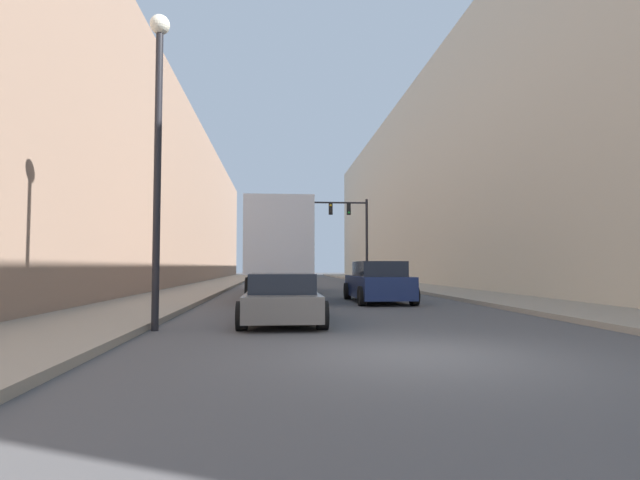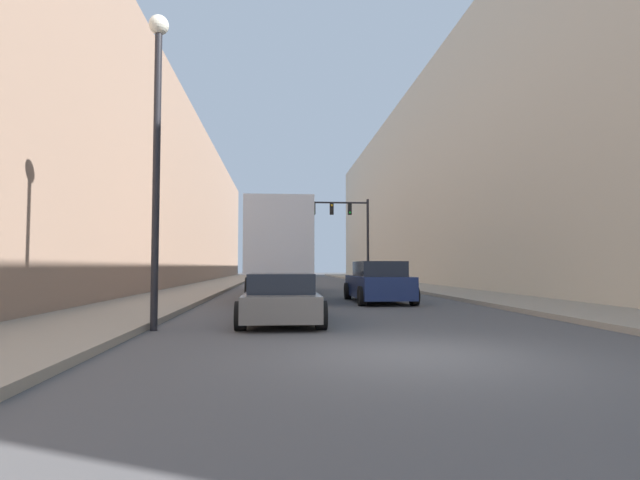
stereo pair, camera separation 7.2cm
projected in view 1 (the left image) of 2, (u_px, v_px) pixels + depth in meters
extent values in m
plane|color=#4C4C4F|center=(419.00, 355.00, 7.88)|extent=(200.00, 200.00, 0.00)
cube|color=gray|center=(393.00, 283.00, 38.31)|extent=(3.38, 80.00, 0.15)
cube|color=gray|center=(216.00, 284.00, 37.14)|extent=(3.38, 80.00, 0.15)
cube|color=beige|center=(451.00, 183.00, 39.14)|extent=(6.00, 80.00, 15.93)
cube|color=#997A66|center=(153.00, 198.00, 37.07)|extent=(6.00, 80.00, 12.98)
cube|color=silver|center=(278.00, 242.00, 22.96)|extent=(2.48, 11.43, 2.82)
cube|color=black|center=(278.00, 276.00, 22.88)|extent=(1.24, 11.43, 0.24)
cube|color=black|center=(278.00, 268.00, 29.97)|extent=(2.48, 2.78, 2.63)
cylinder|color=black|center=(249.00, 291.00, 18.27)|extent=(0.25, 1.00, 1.00)
cylinder|color=black|center=(308.00, 291.00, 18.46)|extent=(0.25, 1.00, 1.00)
cylinder|color=black|center=(250.00, 289.00, 19.47)|extent=(0.25, 1.00, 1.00)
cylinder|color=black|center=(306.00, 289.00, 19.66)|extent=(0.25, 1.00, 1.00)
cylinder|color=black|center=(259.00, 281.00, 29.83)|extent=(0.25, 1.00, 1.00)
cylinder|color=black|center=(296.00, 281.00, 30.02)|extent=(0.25, 1.00, 1.00)
cube|color=slate|center=(282.00, 303.00, 12.65)|extent=(1.77, 4.59, 0.58)
cube|color=#1E232D|center=(282.00, 283.00, 12.45)|extent=(1.55, 2.52, 0.47)
cylinder|color=black|center=(250.00, 304.00, 14.16)|extent=(0.25, 0.64, 0.64)
cylinder|color=black|center=(312.00, 304.00, 14.31)|extent=(0.25, 0.64, 0.64)
cylinder|color=black|center=(242.00, 316.00, 10.88)|extent=(0.25, 0.64, 0.64)
cylinder|color=black|center=(322.00, 315.00, 11.04)|extent=(0.25, 0.64, 0.64)
cube|color=navy|center=(378.00, 287.00, 19.53)|extent=(1.88, 4.91, 0.83)
cube|color=#1E232D|center=(379.00, 269.00, 19.32)|extent=(1.66, 2.70, 0.57)
cylinder|color=black|center=(347.00, 291.00, 21.18)|extent=(0.25, 0.70, 0.70)
cylinder|color=black|center=(391.00, 291.00, 21.34)|extent=(0.25, 0.70, 0.70)
cylinder|color=black|center=(362.00, 296.00, 17.59)|extent=(0.25, 0.70, 0.70)
cylinder|color=black|center=(414.00, 296.00, 17.75)|extent=(0.25, 0.70, 0.70)
cylinder|color=black|center=(367.00, 241.00, 39.50)|extent=(0.20, 0.20, 6.73)
cube|color=black|center=(331.00, 203.00, 39.41)|extent=(5.77, 0.12, 0.12)
cube|color=black|center=(349.00, 209.00, 39.51)|extent=(0.30, 0.24, 0.90)
sphere|color=green|center=(349.00, 213.00, 39.36)|extent=(0.18, 0.18, 0.18)
cube|color=black|center=(331.00, 209.00, 39.38)|extent=(0.30, 0.24, 0.90)
sphere|color=gold|center=(331.00, 205.00, 39.26)|extent=(0.18, 0.18, 0.18)
cube|color=black|center=(312.00, 209.00, 39.26)|extent=(0.30, 0.24, 0.90)
sphere|color=green|center=(313.00, 212.00, 39.11)|extent=(0.18, 0.18, 0.18)
cylinder|color=black|center=(157.00, 179.00, 11.01)|extent=(0.16, 0.16, 6.68)
sphere|color=silver|center=(160.00, 25.00, 11.19)|extent=(0.44, 0.44, 0.44)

